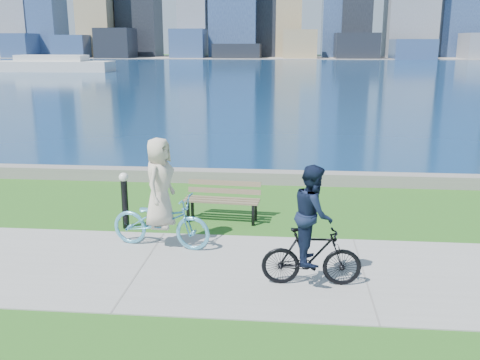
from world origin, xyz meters
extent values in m
plane|color=#215516|center=(0.00, 0.00, 0.00)|extent=(320.00, 320.00, 0.00)
cube|color=gray|center=(0.00, 0.00, 0.01)|extent=(80.00, 3.50, 0.02)
cube|color=slate|center=(0.00, 6.20, 0.17)|extent=(90.00, 0.50, 0.35)
cube|color=#0B284C|center=(0.00, 72.00, 0.00)|extent=(320.00, 131.00, 0.01)
cube|color=gray|center=(0.00, 130.00, 0.06)|extent=(320.00, 30.00, 0.12)
cube|color=navy|center=(-67.60, 121.37, 2.91)|extent=(6.57, 10.00, 5.81)
cube|color=navy|center=(-54.30, 120.99, 2.71)|extent=(8.10, 9.68, 5.42)
cube|color=black|center=(-43.26, 119.28, 3.49)|extent=(8.22, 8.49, 6.98)
cube|color=navy|center=(-26.26, 122.67, 3.42)|extent=(8.11, 8.13, 6.84)
cube|color=black|center=(-14.23, 120.67, 1.71)|extent=(11.06, 8.37, 3.42)
cube|color=#8A7754|center=(0.48, 120.81, 3.29)|extent=(7.76, 6.87, 6.58)
cube|color=black|center=(13.55, 121.33, 2.92)|extent=(9.78, 9.73, 5.84)
cube|color=navy|center=(25.92, 119.06, 2.22)|extent=(9.12, 9.50, 4.43)
cube|color=#8A7754|center=(-49.96, 127.29, 11.44)|extent=(8.06, 11.27, 22.88)
cube|color=silver|center=(-33.59, 62.25, 0.69)|extent=(16.09, 4.60, 1.38)
cube|color=silver|center=(-33.59, 62.25, 1.78)|extent=(9.20, 3.45, 0.80)
cube|color=black|center=(-3.63, 2.58, 0.24)|extent=(0.07, 0.07, 0.48)
cube|color=black|center=(-2.14, 2.46, 0.24)|extent=(0.07, 0.07, 0.48)
cube|color=black|center=(-3.60, 2.96, 0.24)|extent=(0.07, 0.07, 0.48)
cube|color=black|center=(-2.11, 2.85, 0.24)|extent=(0.07, 0.07, 0.48)
cube|color=brown|center=(-2.88, 2.52, 0.50)|extent=(1.71, 0.24, 0.04)
cube|color=brown|center=(-2.87, 2.69, 0.50)|extent=(1.71, 0.24, 0.04)
cube|color=brown|center=(-2.86, 2.86, 0.50)|extent=(1.71, 0.24, 0.04)
cube|color=brown|center=(-2.85, 2.99, 0.64)|extent=(1.71, 0.20, 0.12)
cube|color=brown|center=(-2.84, 3.02, 0.82)|extent=(1.71, 0.20, 0.12)
cylinder|color=black|center=(-4.92, 2.05, 0.56)|extent=(0.14, 0.14, 1.12)
sphere|color=silver|center=(-4.92, 2.05, 1.16)|extent=(0.20, 0.20, 0.20)
imported|color=#59B3D9|center=(-3.87, 1.00, 0.55)|extent=(1.04, 2.13, 1.07)
imported|color=silver|center=(-3.87, 1.00, 1.34)|extent=(0.71, 0.96, 1.78)
imported|color=black|center=(-0.96, -0.46, 0.52)|extent=(0.55, 1.68, 1.00)
imported|color=black|center=(-0.96, -0.46, 1.27)|extent=(0.64, 0.81, 1.64)
camera|label=1|loc=(-1.36, -8.84, 4.01)|focal=40.00mm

